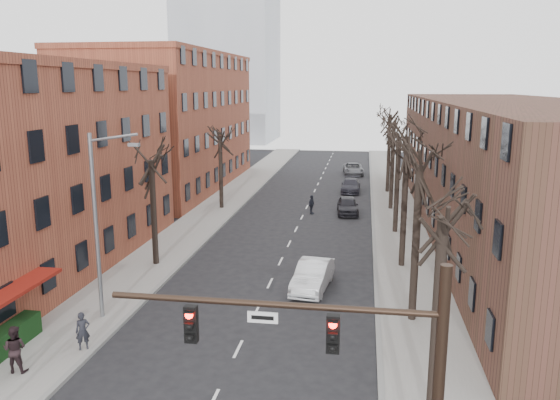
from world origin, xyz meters
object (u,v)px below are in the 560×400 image
at_px(parked_car_mid, 351,185).
at_px(silver_sedan, 313,276).
at_px(pedestrian_a, 83,331).
at_px(parked_car_near, 348,205).

bearing_deg(parked_car_mid, silver_sedan, -91.90).
bearing_deg(pedestrian_a, parked_car_near, 36.87).
height_order(silver_sedan, parked_car_near, silver_sedan).
xyz_separation_m(parked_car_near, parked_car_mid, (0.00, 10.02, -0.06)).
relative_size(parked_car_near, pedestrian_a, 2.71).
bearing_deg(silver_sedan, parked_car_near, 92.51).
bearing_deg(silver_sedan, parked_car_mid, 93.94).
height_order(parked_car_near, parked_car_mid, parked_car_near).
distance_m(parked_car_near, parked_car_mid, 10.02).
bearing_deg(pedestrian_a, silver_sedan, 12.00).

